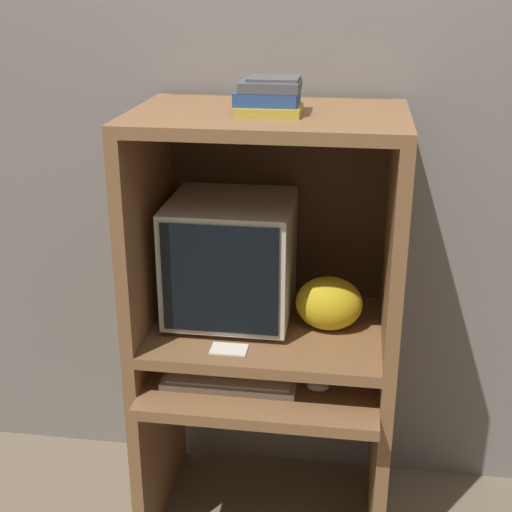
% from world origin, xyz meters
% --- Properties ---
extents(wall_back, '(6.00, 0.06, 2.60)m').
position_xyz_m(wall_back, '(0.00, 0.62, 1.30)').
color(wall_back, gray).
rests_on(wall_back, ground_plane).
extents(desk_base, '(0.81, 0.63, 0.62)m').
position_xyz_m(desk_base, '(0.00, 0.24, 0.38)').
color(desk_base, brown).
rests_on(desk_base, ground_plane).
extents(desk_monitor_shelf, '(0.81, 0.56, 0.13)m').
position_xyz_m(desk_monitor_shelf, '(0.00, 0.28, 0.72)').
color(desk_monitor_shelf, brown).
rests_on(desk_monitor_shelf, desk_base).
extents(hutch_upper, '(0.81, 0.56, 0.69)m').
position_xyz_m(hutch_upper, '(0.00, 0.31, 1.19)').
color(hutch_upper, brown).
rests_on(hutch_upper, desk_monitor_shelf).
extents(crt_monitor, '(0.39, 0.39, 0.40)m').
position_xyz_m(crt_monitor, '(-0.13, 0.33, 0.96)').
color(crt_monitor, beige).
rests_on(crt_monitor, desk_monitor_shelf).
extents(keyboard, '(0.42, 0.14, 0.03)m').
position_xyz_m(keyboard, '(-0.10, 0.12, 0.63)').
color(keyboard, beige).
rests_on(keyboard, desk_base).
extents(mouse, '(0.07, 0.05, 0.03)m').
position_xyz_m(mouse, '(0.18, 0.12, 0.63)').
color(mouse, '#B7B7B7').
rests_on(mouse, desk_base).
extents(snack_bag, '(0.21, 0.16, 0.17)m').
position_xyz_m(snack_bag, '(0.20, 0.28, 0.84)').
color(snack_bag, gold).
rests_on(snack_bag, desk_monitor_shelf).
extents(book_stack, '(0.18, 0.15, 0.09)m').
position_xyz_m(book_stack, '(0.01, 0.23, 1.49)').
color(book_stack, gold).
rests_on(book_stack, hutch_upper).
extents(paper_card, '(0.11, 0.07, 0.00)m').
position_xyz_m(paper_card, '(-0.09, 0.10, 0.75)').
color(paper_card, white).
rests_on(paper_card, desk_monitor_shelf).
extents(storage_box, '(0.14, 0.12, 0.10)m').
position_xyz_m(storage_box, '(0.02, 0.25, 1.49)').
color(storage_box, '#4C4C51').
rests_on(storage_box, hutch_upper).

